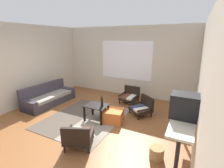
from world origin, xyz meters
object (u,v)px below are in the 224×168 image
(couch, at_px, (49,98))
(armchair_corner, at_px, (143,107))
(wicker_basket, at_px, (157,153))
(glass_bottle, at_px, (102,102))
(coffee_table, at_px, (96,108))
(ottoman_orange, at_px, (113,116))
(armchair_by_window, at_px, (130,95))
(clay_vase, at_px, (186,101))
(console_shelf, at_px, (183,121))
(crt_television, at_px, (184,106))
(armchair_striped_foreground, at_px, (78,136))

(couch, relative_size, armchair_corner, 2.35)
(couch, xyz_separation_m, wicker_basket, (4.01, -1.07, -0.11))
(glass_bottle, bearing_deg, couch, 173.70)
(coffee_table, relative_size, ottoman_orange, 1.19)
(armchair_by_window, xyz_separation_m, glass_bottle, (-0.17, -1.70, 0.33))
(glass_bottle, bearing_deg, clay_vase, -3.40)
(armchair_by_window, bearing_deg, console_shelf, -50.65)
(ottoman_orange, xyz_separation_m, console_shelf, (1.77, -0.73, 0.62))
(couch, bearing_deg, ottoman_orange, -2.87)
(console_shelf, relative_size, wicker_basket, 5.86)
(ottoman_orange, relative_size, clay_vase, 1.88)
(coffee_table, bearing_deg, console_shelf, -14.67)
(armchair_corner, distance_m, crt_television, 2.13)
(glass_bottle, bearing_deg, armchair_by_window, 84.37)
(clay_vase, bearing_deg, armchair_striped_foreground, -150.48)
(armchair_by_window, distance_m, wicker_basket, 2.94)
(crt_television, bearing_deg, glass_bottle, 162.12)
(armchair_corner, xyz_separation_m, wicker_basket, (0.80, -1.72, -0.14))
(crt_television, bearing_deg, armchair_striped_foreground, -164.01)
(coffee_table, distance_m, console_shelf, 2.35)
(armchair_striped_foreground, distance_m, wicker_basket, 1.61)
(armchair_striped_foreground, xyz_separation_m, armchair_corner, (0.75, 2.12, 0.00))
(couch, xyz_separation_m, clay_vase, (4.39, -0.38, 0.78))
(armchair_corner, bearing_deg, armchair_by_window, 131.77)
(crt_television, bearing_deg, coffee_table, 163.84)
(crt_television, bearing_deg, console_shelf, 87.08)
(couch, relative_size, armchair_by_window, 3.02)
(armchair_corner, distance_m, console_shelf, 1.98)
(glass_bottle, bearing_deg, wicker_basket, -25.85)
(couch, bearing_deg, console_shelf, -11.06)
(clay_vase, height_order, wicker_basket, clay_vase)
(coffee_table, bearing_deg, ottoman_orange, 17.26)
(ottoman_orange, height_order, console_shelf, console_shelf)
(armchair_by_window, height_order, armchair_striped_foreground, armchair_striped_foreground)
(ottoman_orange, xyz_separation_m, crt_television, (1.77, -0.79, 0.94))
(crt_television, relative_size, glass_bottle, 1.51)
(ottoman_orange, relative_size, crt_television, 1.12)
(coffee_table, xyz_separation_m, clay_vase, (2.23, -0.11, 0.64))
(armchair_by_window, height_order, crt_television, crt_television)
(coffee_table, height_order, wicker_basket, coffee_table)
(couch, bearing_deg, glass_bottle, -6.30)
(couch, distance_m, coffee_table, 2.18)
(coffee_table, relative_size, clay_vase, 2.24)
(armchair_by_window, height_order, console_shelf, console_shelf)
(armchair_striped_foreground, distance_m, crt_television, 2.17)
(crt_television, bearing_deg, armchair_by_window, 128.56)
(crt_television, height_order, glass_bottle, crt_television)
(coffee_table, distance_m, clay_vase, 2.32)
(armchair_by_window, bearing_deg, crt_television, -51.44)
(console_shelf, distance_m, wicker_basket, 0.80)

